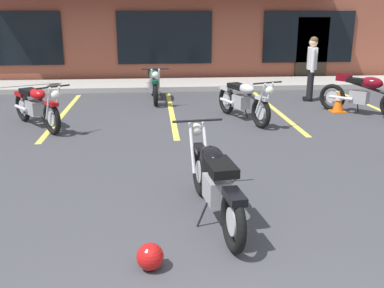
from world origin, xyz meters
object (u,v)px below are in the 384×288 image
motorcycle_red_sportbike (36,106)px  motorcycle_silver_naked (154,83)px  motorcycle_black_cruiser (368,93)px  person_in_shorts_foreground (312,65)px  traffic_cone (339,101)px  motorcycle_orange_scrambler (243,100)px  motorcycle_foreground_classic (214,181)px  helmet_on_pavement (150,257)px

motorcycle_red_sportbike → motorcycle_silver_naked: same height
motorcycle_black_cruiser → person_in_shorts_foreground: 1.99m
motorcycle_silver_naked → traffic_cone: 4.69m
traffic_cone → motorcycle_black_cruiser: bearing=-38.7°
motorcycle_orange_scrambler → traffic_cone: bearing=14.4°
motorcycle_orange_scrambler → traffic_cone: size_ratio=3.82×
motorcycle_foreground_classic → motorcycle_red_sportbike: bearing=124.8°
motorcycle_foreground_classic → motorcycle_black_cruiser: same height
person_in_shorts_foreground → motorcycle_orange_scrambler: bearing=-137.4°
person_in_shorts_foreground → helmet_on_pavement: bearing=-118.8°
motorcycle_foreground_classic → motorcycle_silver_naked: same height
motorcycle_foreground_classic → motorcycle_silver_naked: 7.04m
motorcycle_black_cruiser → motorcycle_orange_scrambler: size_ratio=0.82×
motorcycle_red_sportbike → helmet_on_pavement: bearing=-66.7°
motorcycle_black_cruiser → helmet_on_pavement: bearing=-130.1°
motorcycle_orange_scrambler → traffic_cone: motorcycle_orange_scrambler is taller
motorcycle_orange_scrambler → motorcycle_black_cruiser: bearing=4.4°
motorcycle_foreground_classic → traffic_cone: size_ratio=3.97×
motorcycle_foreground_classic → motorcycle_silver_naked: (-0.66, 7.01, 0.00)m
motorcycle_foreground_classic → motorcycle_red_sportbike: same height
motorcycle_orange_scrambler → person_in_shorts_foreground: 3.05m
person_in_shorts_foreground → traffic_cone: person_in_shorts_foreground is taller
motorcycle_silver_naked → traffic_cone: motorcycle_silver_naked is taller
motorcycle_red_sportbike → helmet_on_pavement: 5.88m
motorcycle_black_cruiser → helmet_on_pavement: (-4.93, -5.86, -0.40)m
motorcycle_silver_naked → helmet_on_pavement: bearing=-90.6°
motorcycle_silver_naked → motorcycle_orange_scrambler: 3.06m
motorcycle_red_sportbike → motorcycle_black_cruiser: 7.27m
person_in_shorts_foreground → traffic_cone: (0.21, -1.41, -0.69)m
motorcycle_foreground_classic → person_in_shorts_foreground: (3.49, 6.67, 0.49)m
motorcycle_silver_naked → person_in_shorts_foreground: (4.14, -0.34, 0.49)m
motorcycle_orange_scrambler → motorcycle_red_sportbike: bearing=-176.8°
motorcycle_red_sportbike → motorcycle_foreground_classic: bearing=-55.2°
motorcycle_red_sportbike → traffic_cone: (6.75, 0.86, -0.20)m
motorcycle_orange_scrambler → motorcycle_foreground_classic: bearing=-105.3°
motorcycle_black_cruiser → traffic_cone: bearing=141.3°
motorcycle_foreground_classic → person_in_shorts_foreground: 7.54m
motorcycle_black_cruiser → motorcycle_orange_scrambler: (-2.92, -0.22, -0.07)m
motorcycle_foreground_classic → traffic_cone: motorcycle_foreground_classic is taller
person_in_shorts_foreground → traffic_cone: bearing=-81.6°
motorcycle_silver_naked → motorcycle_orange_scrambler: (1.93, -2.38, 0.00)m
motorcycle_orange_scrambler → person_in_shorts_foreground: (2.22, 2.04, 0.49)m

